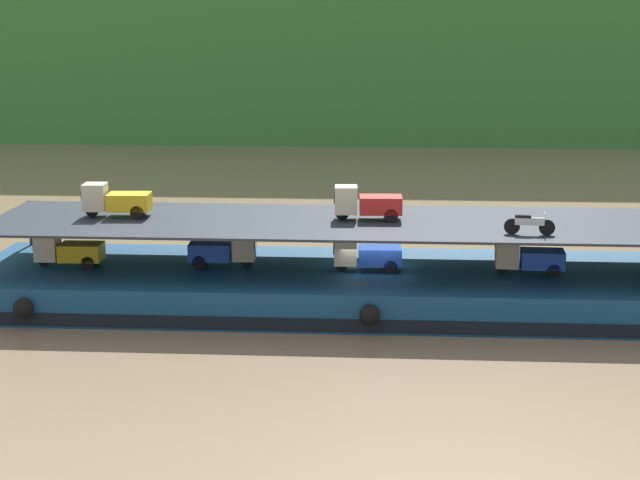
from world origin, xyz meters
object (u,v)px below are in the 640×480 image
mini_truck_lower_fore (528,257)px  mini_truck_lower_stern (68,250)px  mini_truck_lower_aft (224,250)px  mini_truck_upper_stern (116,200)px  motorcycle_upper_port (529,224)px  cargo_barge (372,288)px  mini_truck_lower_mid (366,254)px  mini_truck_upper_mid (367,203)px

mini_truck_lower_fore → mini_truck_lower_stern: bearing=-179.8°
mini_truck_lower_stern → mini_truck_lower_fore: (18.69, 0.06, 0.00)m
mini_truck_lower_aft → mini_truck_lower_fore: size_ratio=1.00×
mini_truck_upper_stern → motorcycle_upper_port: (16.48, -2.44, -0.26)m
mini_truck_lower_stern → mini_truck_upper_stern: size_ratio=0.99×
cargo_barge → mini_truck_lower_mid: 1.47m
mini_truck_lower_stern → mini_truck_lower_mid: same height
mini_truck_lower_mid → motorcycle_upper_port: (6.18, -1.99, 1.74)m
mini_truck_lower_fore → mini_truck_upper_mid: 6.79m
mini_truck_lower_fore → mini_truck_upper_mid: size_ratio=1.00×
cargo_barge → mini_truck_upper_mid: bearing=129.7°
motorcycle_upper_port → mini_truck_lower_aft: bearing=168.8°
mini_truck_lower_mid → mini_truck_upper_mid: 2.06m
mini_truck_lower_stern → motorcycle_upper_port: motorcycle_upper_port is taller
mini_truck_upper_mid → mini_truck_lower_fore: bearing=-5.0°
mini_truck_upper_stern → cargo_barge: bearing=-1.5°
mini_truck_lower_stern → mini_truck_lower_aft: (6.37, 0.54, 0.00)m
mini_truck_lower_aft → mini_truck_upper_stern: bearing=179.3°
mini_truck_lower_mid → mini_truck_upper_stern: bearing=177.5°
mini_truck_upper_stern → motorcycle_upper_port: 16.67m
mini_truck_lower_mid → motorcycle_upper_port: bearing=-17.9°
cargo_barge → mini_truck_lower_mid: (-0.25, -0.18, 1.44)m
mini_truck_lower_mid → mini_truck_lower_fore: 6.46m
mini_truck_lower_mid → mini_truck_upper_stern: 10.51m
cargo_barge → mini_truck_lower_aft: bearing=177.9°
mini_truck_lower_mid → mini_truck_lower_stern: bearing=-179.3°
mini_truck_lower_fore → mini_truck_upper_stern: bearing=178.2°
cargo_barge → mini_truck_upper_mid: (-0.26, 0.31, 3.44)m
mini_truck_upper_mid → motorcycle_upper_port: (6.18, -2.48, -0.26)m
mini_truck_upper_mid → motorcycle_upper_port: bearing=-21.9°
mini_truck_lower_fore → mini_truck_lower_mid: bearing=179.3°
mini_truck_upper_stern → mini_truck_upper_mid: size_ratio=1.00×
mini_truck_upper_stern → mini_truck_lower_mid: bearing=-2.5°
mini_truck_upper_mid → mini_truck_lower_aft: bearing=-179.1°
mini_truck_upper_mid → cargo_barge: bearing=-50.3°
mini_truck_lower_mid → mini_truck_lower_fore: same height
mini_truck_lower_aft → motorcycle_upper_port: 12.39m
cargo_barge → mini_truck_upper_mid: mini_truck_upper_mid is taller
mini_truck_lower_aft → mini_truck_lower_fore: bearing=-2.2°
mini_truck_lower_stern → mini_truck_lower_fore: bearing=0.2°
cargo_barge → motorcycle_upper_port: bearing=-20.1°
cargo_barge → mini_truck_lower_stern: bearing=-178.5°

